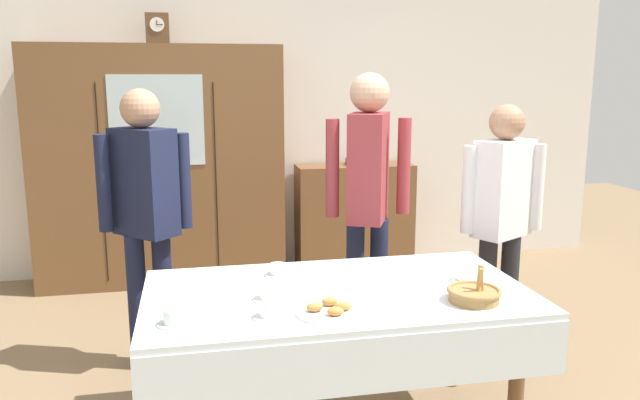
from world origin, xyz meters
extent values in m
cube|color=silver|center=(0.00, 2.65, 1.35)|extent=(6.40, 0.10, 2.70)
cylinder|color=brown|center=(0.75, -0.54, 0.35)|extent=(0.07, 0.07, 0.70)
cylinder|color=brown|center=(-0.75, 0.14, 0.35)|extent=(0.07, 0.07, 0.70)
cylinder|color=brown|center=(0.75, 0.14, 0.35)|extent=(0.07, 0.07, 0.70)
cube|color=silver|center=(0.00, -0.20, 0.71)|extent=(1.77, 0.97, 0.03)
cube|color=silver|center=(0.00, -0.68, 0.58)|extent=(1.77, 0.01, 0.24)
cube|color=brown|center=(-0.90, 2.35, 0.98)|extent=(2.00, 0.45, 1.96)
cube|color=silver|center=(-0.90, 2.13, 1.37)|extent=(0.72, 0.01, 0.70)
cube|color=black|center=(-1.34, 2.13, 0.88)|extent=(0.01, 0.01, 1.57)
cube|color=black|center=(-0.46, 2.13, 0.88)|extent=(0.01, 0.01, 1.57)
cube|color=brown|center=(-0.87, 2.35, 2.08)|extent=(0.18, 0.10, 0.24)
cylinder|color=white|center=(-0.87, 2.30, 2.11)|extent=(0.11, 0.01, 0.11)
cube|color=black|center=(-0.87, 2.30, 2.12)|extent=(0.00, 0.00, 0.04)
cube|color=black|center=(-0.85, 2.30, 2.11)|extent=(0.05, 0.00, 0.00)
cube|color=brown|center=(0.77, 2.41, 0.47)|extent=(1.04, 0.35, 0.94)
cube|color=#99332D|center=(0.77, 2.41, 0.95)|extent=(0.17, 0.22, 0.02)
cube|color=#664C7A|center=(0.77, 2.41, 0.98)|extent=(0.13, 0.16, 0.04)
cylinder|color=white|center=(-0.24, 0.07, 0.73)|extent=(0.13, 0.13, 0.01)
cylinder|color=white|center=(-0.24, 0.07, 0.77)|extent=(0.08, 0.08, 0.05)
torus|color=white|center=(-0.20, 0.07, 0.77)|extent=(0.04, 0.01, 0.04)
cylinder|color=white|center=(0.63, -0.20, 0.73)|extent=(0.13, 0.13, 0.01)
cylinder|color=white|center=(0.63, -0.20, 0.77)|extent=(0.08, 0.08, 0.05)
torus|color=white|center=(0.67, -0.20, 0.77)|extent=(0.04, 0.01, 0.04)
cylinder|color=#47230F|center=(0.63, -0.20, 0.79)|extent=(0.06, 0.06, 0.01)
cylinder|color=white|center=(-0.36, -0.48, 0.73)|extent=(0.13, 0.13, 0.01)
cylinder|color=white|center=(-0.36, -0.48, 0.77)|extent=(0.08, 0.08, 0.05)
torus|color=white|center=(-0.32, -0.48, 0.77)|extent=(0.04, 0.01, 0.04)
cylinder|color=#47230F|center=(-0.36, -0.48, 0.79)|extent=(0.06, 0.06, 0.01)
cylinder|color=silver|center=(-0.74, -0.47, 0.73)|extent=(0.13, 0.13, 0.01)
cylinder|color=silver|center=(-0.74, -0.47, 0.77)|extent=(0.08, 0.08, 0.05)
torus|color=silver|center=(-0.70, -0.47, 0.77)|extent=(0.04, 0.01, 0.04)
cylinder|color=#47230F|center=(-0.74, -0.47, 0.79)|extent=(0.06, 0.06, 0.01)
cylinder|color=white|center=(-0.33, -0.27, 0.73)|extent=(0.13, 0.13, 0.01)
cylinder|color=white|center=(-0.33, -0.27, 0.77)|extent=(0.08, 0.08, 0.05)
torus|color=white|center=(-0.30, -0.27, 0.77)|extent=(0.04, 0.01, 0.04)
cylinder|color=#47230F|center=(-0.33, -0.27, 0.79)|extent=(0.06, 0.06, 0.01)
cylinder|color=#9E7542|center=(0.56, -0.47, 0.75)|extent=(0.22, 0.22, 0.05)
torus|color=#9E7542|center=(0.56, -0.47, 0.78)|extent=(0.24, 0.24, 0.02)
cylinder|color=tan|center=(0.58, -0.48, 0.83)|extent=(0.04, 0.04, 0.12)
cylinder|color=tan|center=(0.59, -0.47, 0.83)|extent=(0.04, 0.04, 0.12)
cylinder|color=tan|center=(0.58, -0.45, 0.83)|extent=(0.03, 0.03, 0.12)
cylinder|color=white|center=(-0.10, -0.48, 0.74)|extent=(0.28, 0.28, 0.01)
ellipsoid|color=#BC7F3D|center=(-0.04, -0.48, 0.76)|extent=(0.07, 0.05, 0.04)
ellipsoid|color=#BC7F3D|center=(-0.08, -0.42, 0.76)|extent=(0.07, 0.05, 0.04)
ellipsoid|color=#BC7F3D|center=(-0.16, -0.47, 0.76)|extent=(0.07, 0.05, 0.04)
ellipsoid|color=#BC7F3D|center=(-0.09, -0.53, 0.76)|extent=(0.07, 0.05, 0.04)
cube|color=silver|center=(0.05, -0.25, 0.73)|extent=(0.10, 0.01, 0.00)
ellipsoid|color=silver|center=(0.10, -0.25, 0.73)|extent=(0.03, 0.02, 0.01)
cube|color=silver|center=(-0.40, 0.14, 0.73)|extent=(0.10, 0.01, 0.00)
ellipsoid|color=silver|center=(-0.34, 0.14, 0.73)|extent=(0.03, 0.02, 0.01)
cylinder|color=#191E38|center=(0.31, 0.64, 0.43)|extent=(0.11, 0.11, 0.86)
cylinder|color=#191E38|center=(0.46, 0.64, 0.43)|extent=(0.11, 0.11, 0.86)
cube|color=#933338|center=(0.38, 0.64, 1.18)|extent=(0.33, 0.41, 0.64)
sphere|color=tan|center=(0.38, 0.64, 1.61)|extent=(0.23, 0.23, 0.23)
cylinder|color=#933338|center=(0.16, 0.64, 1.18)|extent=(0.08, 0.08, 0.58)
cylinder|color=#933338|center=(0.60, 0.64, 1.18)|extent=(0.08, 0.08, 0.58)
cylinder|color=#191E38|center=(-0.99, 0.72, 0.41)|extent=(0.11, 0.11, 0.81)
cylinder|color=#191E38|center=(-0.84, 0.72, 0.41)|extent=(0.11, 0.11, 0.81)
cube|color=#191E38|center=(-0.91, 0.72, 1.12)|extent=(0.40, 0.40, 0.61)
sphere|color=tan|center=(-0.91, 0.72, 1.53)|extent=(0.22, 0.22, 0.22)
cylinder|color=#191E38|center=(-1.13, 0.72, 1.12)|extent=(0.08, 0.08, 0.55)
cylinder|color=#191E38|center=(-0.69, 0.72, 1.12)|extent=(0.08, 0.08, 0.55)
cylinder|color=#232328|center=(1.09, 0.45, 0.38)|extent=(0.11, 0.11, 0.77)
cylinder|color=#232328|center=(1.24, 0.45, 0.38)|extent=(0.11, 0.11, 0.77)
cube|color=silver|center=(1.16, 0.45, 1.05)|extent=(0.41, 0.35, 0.58)
sphere|color=tan|center=(1.16, 0.45, 1.45)|extent=(0.21, 0.21, 0.21)
cylinder|color=silver|center=(0.94, 0.45, 1.05)|extent=(0.08, 0.08, 0.52)
cylinder|color=silver|center=(1.38, 0.45, 1.05)|extent=(0.08, 0.08, 0.52)
camera|label=1|loc=(-0.63, -2.89, 1.70)|focal=34.96mm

